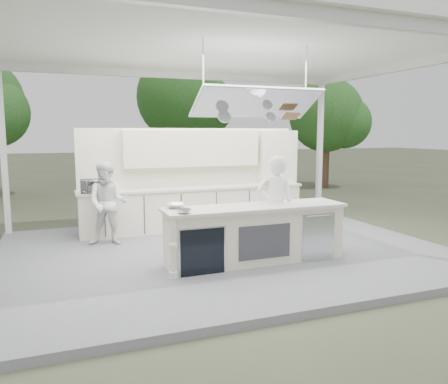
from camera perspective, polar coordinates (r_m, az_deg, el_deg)
name	(u,v)px	position (r m, az deg, el deg)	size (l,w,h in m)	color
ground	(225,255)	(8.23, 0.13, -8.27)	(90.00, 90.00, 0.00)	#454B33
stage_deck	(225,252)	(8.22, 0.13, -7.87)	(8.00, 6.00, 0.12)	slate
tent	(225,50)	(8.03, 0.19, 18.07)	(8.20, 6.20, 3.86)	white
demo_island	(254,234)	(7.34, 4.00, -5.48)	(3.10, 0.79, 0.95)	silver
back_counter	(195,208)	(9.85, -3.84, -2.04)	(5.08, 0.72, 0.95)	silver
back_wall_unit	(210,163)	(10.08, -1.82, 3.79)	(5.05, 0.48, 2.25)	silver
tree_cluster	(130,106)	(17.40, -12.21, 10.96)	(19.55, 9.40, 5.85)	brown
head_chef	(275,206)	(7.66, 6.71, -1.85)	(0.64, 0.42, 1.77)	white
sous_chef	(108,203)	(8.66, -14.93, -1.44)	(0.78, 0.61, 1.61)	white
toaster_oven	(93,186)	(9.17, -16.75, 0.74)	(0.49, 0.33, 0.27)	silver
bowl_large	(176,206)	(7.05, -6.34, -1.80)	(0.31, 0.31, 0.08)	silver
bowl_small	(184,211)	(6.58, -5.24, -2.52)	(0.22, 0.22, 0.07)	#ADAFB4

